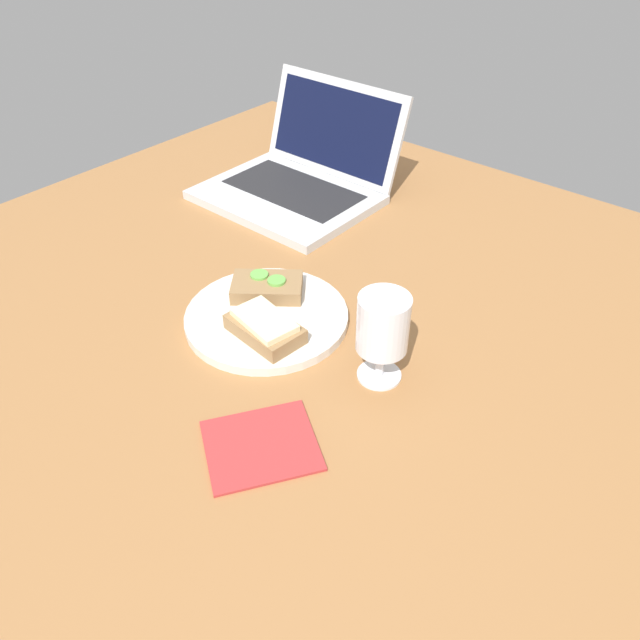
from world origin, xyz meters
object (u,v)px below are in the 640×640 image
at_px(plate, 267,317).
at_px(wine_glass, 383,327).
at_px(sandwich_with_cucumber, 267,287).
at_px(laptop, 299,178).
at_px(sandwich_with_cheese, 265,327).
at_px(napkin, 261,445).

xyz_separation_m(plate, wine_glass, (0.20, 0.01, 0.08)).
xyz_separation_m(sandwich_with_cucumber, laptop, (-0.21, 0.31, 0.01)).
height_order(plate, sandwich_with_cheese, sandwich_with_cheese).
distance_m(sandwich_with_cheese, wine_glass, 0.18).
bearing_deg(wine_glass, laptop, 142.85).
bearing_deg(sandwich_with_cheese, sandwich_with_cucumber, 132.23).
xyz_separation_m(plate, sandwich_with_cheese, (0.04, -0.04, 0.02)).
relative_size(plate, napkin, 1.86).
xyz_separation_m(wine_glass, laptop, (-0.45, 0.34, -0.05)).
bearing_deg(wine_glass, sandwich_with_cheese, -163.29).
distance_m(plate, wine_glass, 0.22).
bearing_deg(sandwich_with_cheese, plate, 132.29).
distance_m(wine_glass, laptop, 0.56).
bearing_deg(sandwich_with_cucumber, wine_glass, -6.51).
xyz_separation_m(wine_glass, napkin, (-0.04, -0.19, -0.08)).
bearing_deg(plate, laptop, 124.83).
bearing_deg(napkin, sandwich_with_cheese, 132.28).
height_order(sandwich_with_cucumber, wine_glass, wine_glass).
height_order(sandwich_with_cheese, sandwich_with_cucumber, sandwich_with_cheese).
xyz_separation_m(sandwich_with_cheese, sandwich_with_cucumber, (-0.07, 0.08, -0.00)).
bearing_deg(wine_glass, napkin, -100.65).
height_order(sandwich_with_cheese, wine_glass, wine_glass).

